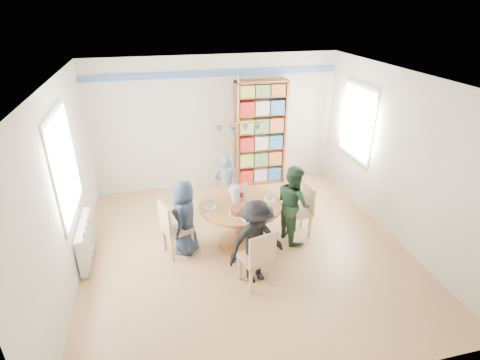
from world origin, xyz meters
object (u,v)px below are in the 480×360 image
object	(u,v)px
bookshelf	(260,135)
chair_left	(172,226)
dining_table	(240,214)
radiator	(86,241)
chair_near	(258,257)
person_near	(256,242)
chair_far	(227,190)
person_far	(227,187)
person_right	(293,203)
person_left	(185,217)
chair_right	(302,208)

from	to	relation	value
bookshelf	chair_left	bearing A→B (deg)	-132.65
dining_table	bookshelf	world-z (taller)	bookshelf
radiator	chair_near	distance (m)	2.65
chair_left	person_near	xyz separation A→B (m)	(1.08, -0.87, 0.13)
chair_left	chair_far	distance (m)	1.51
person_far	bookshelf	xyz separation A→B (m)	(0.99, 1.31, 0.46)
person_far	person_near	world-z (taller)	person_near
chair_far	chair_near	world-z (taller)	chair_near
radiator	chair_near	bearing A→B (deg)	-26.25
chair_left	person_right	xyz separation A→B (m)	(1.95, -0.00, 0.15)
person_left	person_near	distance (m)	1.27
chair_left	chair_near	xyz separation A→B (m)	(1.08, -1.01, -0.01)
chair_far	person_left	distance (m)	1.34
dining_table	person_near	bearing A→B (deg)	-89.45
chair_left	person_far	xyz separation A→B (m)	(1.03, 0.89, 0.12)
dining_table	bookshelf	xyz separation A→B (m)	(0.95, 2.16, 0.53)
chair_left	person_near	size ratio (longest dim) A/B	0.73
radiator	person_right	size ratio (longest dim) A/B	0.76
chair_left	bookshelf	xyz separation A→B (m)	(2.02, 2.20, 0.58)
dining_table	person_right	bearing A→B (deg)	-2.63
chair_far	bookshelf	distance (m)	1.61
chair_near	person_right	size ratio (longest dim) A/B	0.69
person_right	bookshelf	world-z (taller)	bookshelf
chair_near	person_far	size ratio (longest dim) A/B	0.72
person_left	person_right	world-z (taller)	person_right
person_far	chair_right	bearing A→B (deg)	165.91
dining_table	chair_left	world-z (taller)	chair_left
person_right	bookshelf	bearing A→B (deg)	-11.34
dining_table	chair_near	xyz separation A→B (m)	(0.00, -1.05, -0.06)
dining_table	chair_far	world-z (taller)	chair_far
radiator	chair_left	size ratio (longest dim) A/B	1.08
chair_far	person_near	bearing A→B (deg)	-89.48
radiator	chair_right	bearing A→B (deg)	-1.15
chair_near	person_near	world-z (taller)	person_near
chair_far	chair_near	xyz separation A→B (m)	(0.01, -2.08, 0.04)
radiator	bookshelf	xyz separation A→B (m)	(3.31, 2.04, 0.74)
chair_far	person_near	xyz separation A→B (m)	(0.02, -1.94, 0.17)
person_right	person_near	size ratio (longest dim) A/B	1.03
dining_table	person_far	bearing A→B (deg)	92.90
bookshelf	radiator	bearing A→B (deg)	-148.37
chair_near	person_right	distance (m)	1.34
chair_left	chair_far	xyz separation A→B (m)	(1.07, 1.07, -0.05)
chair_left	person_left	bearing A→B (deg)	13.60
person_right	person_far	size ratio (longest dim) A/B	1.05
person_left	person_right	xyz separation A→B (m)	(1.74, -0.05, 0.05)
chair_far	person_left	size ratio (longest dim) A/B	0.69
person_left	bookshelf	distance (m)	2.85
chair_right	person_far	world-z (taller)	person_far
chair_left	bookshelf	size ratio (longest dim) A/B	0.42
person_right	person_far	distance (m)	1.28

